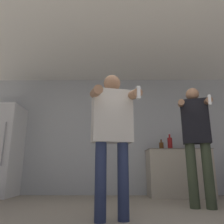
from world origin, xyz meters
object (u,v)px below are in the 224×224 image
object	(u,v)px
bottle_green_wine	(187,144)
person_man_side	(197,136)
bottle_amber_bourbon	(170,143)
bottle_short_whiskey	(192,144)
person_woman_foreground	(112,128)
refrigerator	(2,150)
bottle_brown_liquor	(161,146)

from	to	relation	value
bottle_green_wine	person_man_side	world-z (taller)	person_man_side
bottle_amber_bourbon	person_man_side	size ratio (longest dim) A/B	0.19
bottle_short_whiskey	person_woman_foreground	world-z (taller)	person_woman_foreground
bottle_green_wine	person_man_side	size ratio (longest dim) A/B	0.16
bottle_green_wine	bottle_short_whiskey	xyz separation A→B (m)	(0.10, 0.00, 0.02)
refrigerator	bottle_brown_liquor	distance (m)	3.23
bottle_brown_liquor	bottle_green_wine	world-z (taller)	bottle_green_wine
bottle_brown_liquor	person_woman_foreground	distance (m)	2.25
refrigerator	person_man_side	xyz separation A→B (m)	(3.48, -1.23, 0.09)
bottle_amber_bourbon	person_man_side	world-z (taller)	person_man_side
person_woman_foreground	bottle_short_whiskey	bearing A→B (deg)	51.58
person_woman_foreground	person_man_side	distance (m)	1.45
bottle_green_wine	person_man_side	bearing A→B (deg)	-102.40
person_woman_foreground	refrigerator	bearing A→B (deg)	138.57
bottle_amber_bourbon	person_woman_foreground	size ratio (longest dim) A/B	0.21
bottle_short_whiskey	person_woman_foreground	distance (m)	2.59
refrigerator	bottle_amber_bourbon	world-z (taller)	refrigerator
refrigerator	bottle_brown_liquor	xyz separation A→B (m)	(3.23, 0.04, 0.08)
bottle_green_wine	bottle_amber_bourbon	xyz separation A→B (m)	(-0.35, -0.00, 0.03)
bottle_brown_liquor	bottle_green_wine	bearing A→B (deg)	0.00
bottle_short_whiskey	person_woman_foreground	xyz separation A→B (m)	(-1.61, -2.03, -0.05)
bottle_short_whiskey	person_woman_foreground	size ratio (longest dim) A/B	0.20
bottle_short_whiskey	person_man_side	world-z (taller)	person_man_side
bottle_brown_liquor	person_man_side	bearing A→B (deg)	-78.88
refrigerator	bottle_short_whiskey	xyz separation A→B (m)	(3.86, 0.04, 0.13)
bottle_amber_bourbon	person_man_side	bearing A→B (deg)	-86.74
bottle_brown_liquor	person_man_side	xyz separation A→B (m)	(0.25, -1.27, 0.01)
refrigerator	bottle_short_whiskey	distance (m)	3.86
person_woman_foreground	person_man_side	world-z (taller)	person_man_side
refrigerator	person_woman_foreground	distance (m)	3.00
refrigerator	bottle_amber_bourbon	xyz separation A→B (m)	(3.41, 0.04, 0.14)
person_woman_foreground	bottle_amber_bourbon	bearing A→B (deg)	60.24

